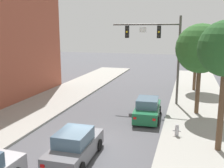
% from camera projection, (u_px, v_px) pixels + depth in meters
% --- Properties ---
extents(ground_plane, '(120.00, 120.00, 0.00)m').
position_uv_depth(ground_plane, '(85.00, 146.00, 14.84)').
color(ground_plane, '#4C4C51').
extents(sidewalk_right, '(5.00, 60.00, 0.15)m').
position_uv_depth(sidewalk_right, '(206.00, 160.00, 13.04)').
color(sidewalk_right, '#99968E').
rests_on(sidewalk_right, ground).
extents(traffic_signal_mast, '(5.87, 0.38, 7.50)m').
position_uv_depth(traffic_signal_mast, '(160.00, 44.00, 22.23)').
color(traffic_signal_mast, '#514C47').
rests_on(traffic_signal_mast, sidewalk_right).
extents(car_lead_green, '(2.00, 4.32, 1.60)m').
position_uv_depth(car_lead_green, '(148.00, 109.00, 19.27)').
color(car_lead_green, '#1E663D').
rests_on(car_lead_green, ground).
extents(car_following_grey, '(1.90, 4.27, 1.60)m').
position_uv_depth(car_following_grey, '(75.00, 147.00, 13.07)').
color(car_following_grey, slate).
rests_on(car_following_grey, ground).
extents(fire_hydrant, '(0.48, 0.24, 0.72)m').
position_uv_depth(fire_hydrant, '(177.00, 130.00, 15.84)').
color(fire_hydrant, '#B2B2B7').
rests_on(fire_hydrant, sidewalk_right).
extents(street_tree_second, '(3.67, 3.67, 6.82)m').
position_uv_depth(street_tree_second, '(201.00, 49.00, 19.26)').
color(street_tree_second, brown).
rests_on(street_tree_second, sidewalk_right).
extents(street_tree_third, '(3.71, 3.71, 6.90)m').
position_uv_depth(street_tree_third, '(197.00, 43.00, 27.21)').
color(street_tree_third, brown).
rests_on(street_tree_third, sidewalk_right).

